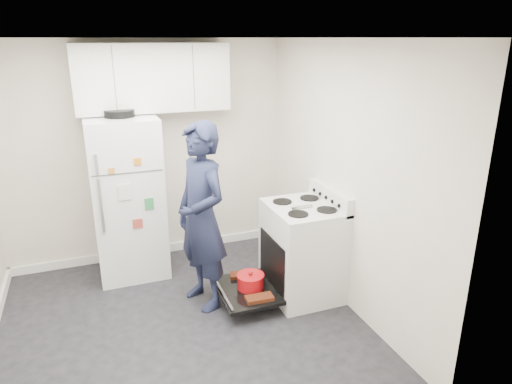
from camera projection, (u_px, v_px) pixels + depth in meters
name	position (u px, v px, depth m)	size (l,w,h in m)	color
room	(171.00, 202.00, 3.79)	(3.21, 3.21, 2.51)	black
electric_range	(301.00, 251.00, 4.57)	(0.66, 0.76, 1.10)	silver
open_oven_door	(248.00, 286.00, 4.47)	(0.55, 0.70, 0.22)	black
refrigerator	(127.00, 197.00, 4.89)	(0.72, 0.74, 1.81)	silver
upper_cabinets	(153.00, 78.00, 4.79)	(1.60, 0.33, 0.70)	silver
person	(202.00, 217.00, 4.27)	(0.66, 0.43, 1.81)	#191E37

